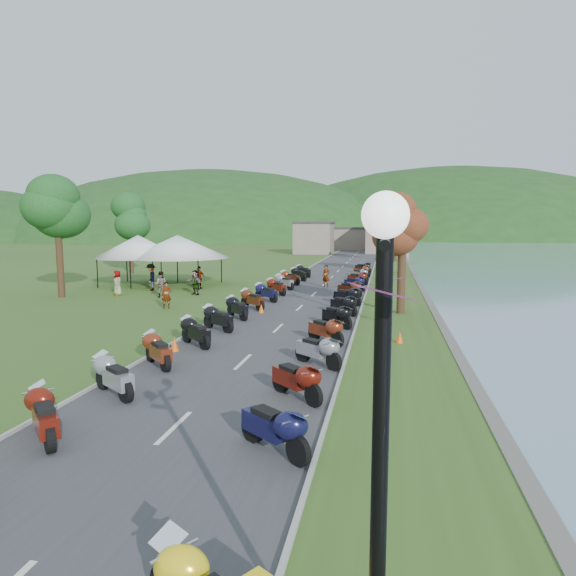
# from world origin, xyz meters

# --- Properties ---
(ground) EXTENTS (400.00, 400.00, 0.00)m
(ground) POSITION_xyz_m (0.00, 0.00, 0.00)
(ground) COLOR #456B26
(ground) RESTS_ON ground
(road) EXTENTS (7.00, 120.00, 0.02)m
(road) POSITION_xyz_m (0.00, 40.00, 0.01)
(road) COLOR #3E3E42
(road) RESTS_ON ground
(hills_backdrop) EXTENTS (360.00, 120.00, 76.00)m
(hills_backdrop) POSITION_xyz_m (0.00, 200.00, 0.00)
(hills_backdrop) COLOR #285621
(hills_backdrop) RESTS_ON ground
(far_building) EXTENTS (18.00, 16.00, 5.00)m
(far_building) POSITION_xyz_m (-2.00, 85.00, 2.50)
(far_building) COLOR gray
(far_building) RESTS_ON ground
(moto_row_left) EXTENTS (2.60, 42.10, 1.10)m
(moto_row_left) POSITION_xyz_m (-2.60, 19.58, 0.55)
(moto_row_left) COLOR #331411
(moto_row_left) RESTS_ON ground
(moto_row_right) EXTENTS (2.60, 43.60, 1.10)m
(moto_row_right) POSITION_xyz_m (2.60, 23.73, 0.55)
(moto_row_right) COLOR #331411
(moto_row_right) RESTS_ON ground
(streetlamp_near) EXTENTS (1.40, 1.40, 5.00)m
(streetlamp_near) POSITION_xyz_m (4.87, -2.93, 2.50)
(streetlamp_near) COLOR black
(streetlamp_near) RESTS_ON ground
(vendor_tent_main) EXTENTS (5.40, 5.40, 4.00)m
(vendor_tent_main) POSITION_xyz_m (-11.37, 31.30, 2.00)
(vendor_tent_main) COLOR white
(vendor_tent_main) RESTS_ON ground
(vendor_tent_side) EXTENTS (4.58, 4.58, 4.00)m
(vendor_tent_side) POSITION_xyz_m (-14.53, 30.88, 2.00)
(vendor_tent_side) COLOR white
(vendor_tent_side) RESTS_ON ground
(tree_park_left) EXTENTS (3.55, 3.55, 9.86)m
(tree_park_left) POSITION_xyz_m (-16.42, 23.52, 4.93)
(tree_park_left) COLOR #256627
(tree_park_left) RESTS_ON ground
(tree_lakeside) EXTENTS (2.65, 2.65, 7.35)m
(tree_lakeside) POSITION_xyz_m (5.72, 21.22, 3.67)
(tree_lakeside) COLOR #256627
(tree_lakeside) RESTS_ON ground
(pedestrian_a) EXTENTS (0.70, 0.65, 1.55)m
(pedestrian_a) POSITION_xyz_m (-7.54, 20.46, 0.00)
(pedestrian_a) COLOR slate
(pedestrian_a) RESTS_ON ground
(pedestrian_b) EXTENTS (0.94, 0.67, 1.74)m
(pedestrian_b) POSITION_xyz_m (-9.83, 24.66, 0.00)
(pedestrian_b) COLOR slate
(pedestrian_b) RESTS_ON ground
(pedestrian_c) EXTENTS (0.94, 1.39, 1.98)m
(pedestrian_c) POSITION_xyz_m (-12.07, 27.89, 0.00)
(pedestrian_c) COLOR slate
(pedestrian_c) RESTS_ON ground
(traffic_cone_near) EXTENTS (0.35, 0.35, 0.55)m
(traffic_cone_near) POSITION_xyz_m (-3.00, 11.00, 0.27)
(traffic_cone_near) COLOR #F2590C
(traffic_cone_near) RESTS_ON ground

